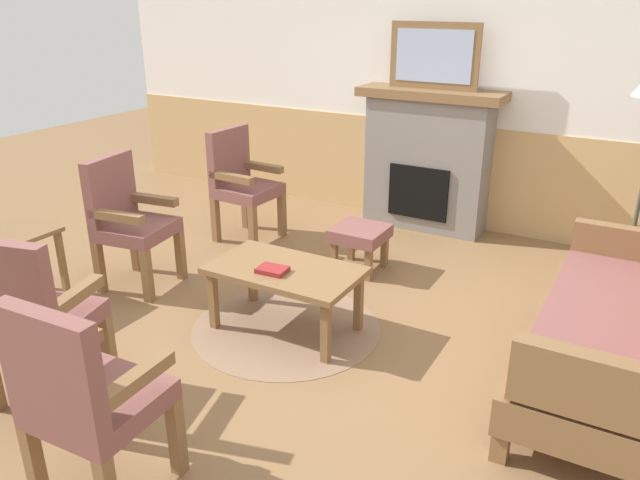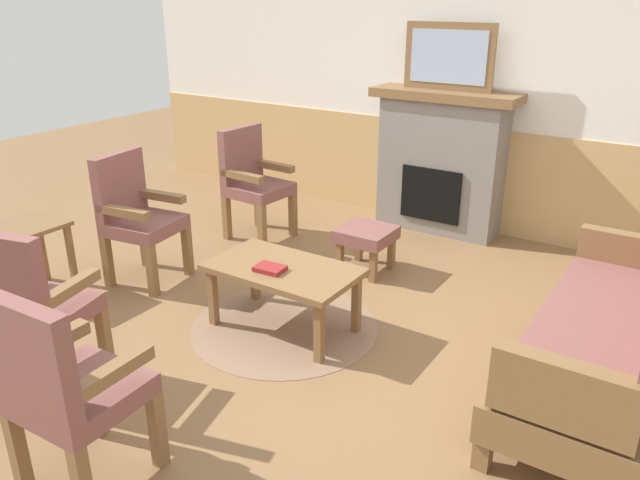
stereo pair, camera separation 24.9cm
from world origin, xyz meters
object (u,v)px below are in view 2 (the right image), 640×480
(footstool, at_px, (366,237))
(armchair_by_window_left, at_px, (136,213))
(armchair_near_fireplace, at_px, (253,178))
(couch, at_px, (609,336))
(armchair_front_left, at_px, (29,303))
(coffee_table, at_px, (283,274))
(armchair_front_center, at_px, (64,385))
(book_on_table, at_px, (270,268))
(fireplace, at_px, (441,161))
(side_table, at_px, (30,239))
(framed_picture, at_px, (449,57))

(footstool, distance_m, armchair_by_window_left, 1.76)
(footstool, bearing_deg, armchair_near_fireplace, 174.33)
(couch, height_order, armchair_front_left, same)
(couch, bearing_deg, coffee_table, -171.09)
(footstool, xyz_separation_m, armchair_front_center, (0.07, -2.73, 0.25))
(couch, distance_m, book_on_table, 1.97)
(fireplace, relative_size, armchair_front_left, 1.33)
(footstool, xyz_separation_m, armchair_front_left, (-0.72, -2.37, 0.25))
(coffee_table, height_order, armchair_near_fireplace, armchair_near_fireplace)
(book_on_table, xyz_separation_m, footstool, (0.04, 1.18, -0.17))
(couch, height_order, coffee_table, couch)
(armchair_front_center, bearing_deg, footstool, 91.48)
(armchair_by_window_left, height_order, armchair_front_left, same)
(fireplace, bearing_deg, armchair_front_center, -90.29)
(side_table, bearing_deg, framed_picture, 56.64)
(fireplace, xyz_separation_m, armchair_front_left, (-0.81, -3.57, -0.11))
(framed_picture, bearing_deg, footstool, -94.31)
(coffee_table, bearing_deg, armchair_by_window_left, 179.59)
(coffee_table, bearing_deg, footstool, 89.62)
(fireplace, distance_m, armchair_near_fireplace, 1.71)
(couch, xyz_separation_m, footstool, (-1.89, 0.78, -0.11))
(armchair_near_fireplace, bearing_deg, armchair_front_center, -65.49)
(framed_picture, relative_size, armchair_front_center, 0.82)
(coffee_table, xyz_separation_m, armchair_by_window_left, (-1.37, 0.01, 0.15))
(armchair_front_center, bearing_deg, armchair_by_window_left, 131.19)
(coffee_table, height_order, armchair_by_window_left, armchair_by_window_left)
(couch, relative_size, footstool, 4.50)
(framed_picture, distance_m, armchair_front_left, 3.80)
(fireplace, relative_size, coffee_table, 1.35)
(armchair_front_left, bearing_deg, couch, 31.37)
(fireplace, relative_size, book_on_table, 7.03)
(book_on_table, relative_size, armchair_front_left, 0.19)
(couch, relative_size, armchair_by_window_left, 1.84)
(book_on_table, relative_size, side_table, 0.34)
(armchair_front_center, bearing_deg, book_on_table, 94.05)
(footstool, distance_m, armchair_front_left, 2.49)
(fireplace, xyz_separation_m, footstool, (-0.09, -1.20, -0.37))
(armchair_near_fireplace, bearing_deg, couch, -16.23)
(armchair_front_left, xyz_separation_m, side_table, (-1.09, 0.69, -0.10))
(book_on_table, bearing_deg, armchair_front_center, -85.95)
(armchair_front_left, bearing_deg, armchair_by_window_left, 116.89)
(coffee_table, distance_m, armchair_front_center, 1.65)
(fireplace, xyz_separation_m, armchair_near_fireplace, (-1.32, -1.08, -0.11))
(armchair_by_window_left, distance_m, armchair_front_center, 2.20)
(framed_picture, height_order, armchair_front_left, framed_picture)
(coffee_table, relative_size, armchair_front_left, 0.98)
(book_on_table, bearing_deg, framed_picture, 86.88)
(armchair_near_fireplace, xyz_separation_m, side_table, (-0.58, -1.80, -0.10))
(fireplace, xyz_separation_m, armchair_front_center, (-0.02, -3.92, -0.11))
(framed_picture, relative_size, armchair_front_left, 0.82)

